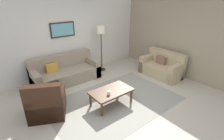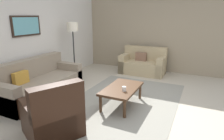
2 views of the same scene
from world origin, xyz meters
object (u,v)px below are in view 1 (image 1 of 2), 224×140
(couch_main, at_px, (65,72))
(coffee_table, at_px, (111,92))
(couch_loveseat, at_px, (162,67))
(armchair_leather, at_px, (47,105))
(ottoman, at_px, (52,91))
(framed_artwork, at_px, (63,30))
(cup, at_px, (109,93))
(lamp_standing, at_px, (101,34))

(couch_main, distance_m, coffee_table, 2.12)
(couch_main, relative_size, couch_loveseat, 1.51)
(armchair_leather, distance_m, ottoman, 0.83)
(armchair_leather, height_order, framed_artwork, framed_artwork)
(armchair_leather, xyz_separation_m, coffee_table, (1.51, -0.55, 0.05))
(coffee_table, distance_m, cup, 0.23)
(armchair_leather, bearing_deg, lamp_standing, 29.58)
(cup, distance_m, lamp_standing, 2.70)
(couch_loveseat, relative_size, framed_artwork, 1.72)
(couch_main, relative_size, cup, 23.19)
(couch_loveseat, distance_m, lamp_standing, 2.55)
(lamp_standing, bearing_deg, couch_main, 178.79)
(ottoman, bearing_deg, armchair_leather, -117.10)
(ottoman, relative_size, cup, 5.93)
(ottoman, distance_m, lamp_standing, 2.68)
(cup, bearing_deg, framed_artwork, 88.63)
(couch_main, relative_size, ottoman, 3.91)
(framed_artwork, bearing_deg, armchair_leather, -125.49)
(couch_main, xyz_separation_m, framed_artwork, (0.26, 0.43, 1.36))
(couch_main, distance_m, ottoman, 1.10)
(framed_artwork, bearing_deg, couch_main, -121.37)
(couch_main, xyz_separation_m, couch_loveseat, (2.98, -1.80, 0.01))
(armchair_leather, relative_size, lamp_standing, 0.63)
(couch_main, bearing_deg, cup, -84.82)
(lamp_standing, distance_m, framed_artwork, 1.35)
(ottoman, bearing_deg, couch_main, 46.30)
(armchair_leather, bearing_deg, ottoman, 62.90)
(couch_main, bearing_deg, coffee_table, -79.99)
(framed_artwork, bearing_deg, ottoman, -129.83)
(ottoman, distance_m, cup, 1.72)
(couch_main, xyz_separation_m, coffee_table, (0.37, -2.09, 0.06))
(armchair_leather, height_order, ottoman, armchair_leather)
(cup, bearing_deg, armchair_leather, 153.45)
(couch_loveseat, bearing_deg, couch_main, 148.93)
(coffee_table, bearing_deg, couch_main, 100.01)
(armchair_leather, height_order, lamp_standing, lamp_standing)
(couch_main, xyz_separation_m, lamp_standing, (1.51, -0.03, 1.11))
(couch_loveseat, height_order, cup, couch_loveseat)
(lamp_standing, xyz_separation_m, framed_artwork, (-1.24, 0.46, 0.24))
(coffee_table, height_order, framed_artwork, framed_artwork)
(ottoman, height_order, lamp_standing, lamp_standing)
(ottoman, xyz_separation_m, coffee_table, (1.13, -1.29, 0.16))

